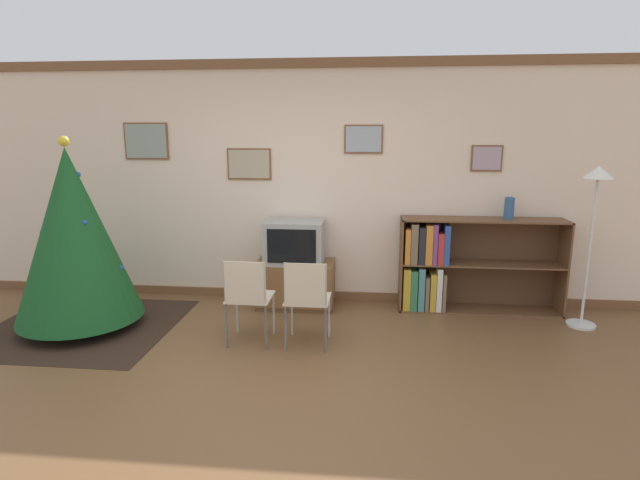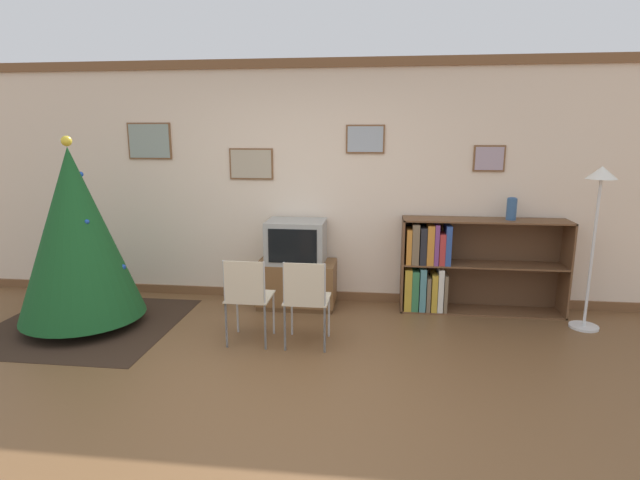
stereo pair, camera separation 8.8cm
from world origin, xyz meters
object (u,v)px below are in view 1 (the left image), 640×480
tv_console (295,284)px  bookshelf (449,265)px  folding_chair_left (248,296)px  standing_lamp (595,205)px  folding_chair_right (307,298)px  christmas_tree (74,235)px  vase (509,208)px  television (295,242)px

tv_console → bookshelf: bookshelf is taller
folding_chair_left → standing_lamp: size_ratio=0.51×
folding_chair_left → folding_chair_right: bearing=0.0°
folding_chair_left → standing_lamp: (3.24, 0.79, 0.77)m
christmas_tree → vase: bearing=11.9°
tv_console → bookshelf: (1.69, 0.07, 0.25)m
christmas_tree → folding_chair_left: (1.77, -0.25, -0.47)m
folding_chair_right → tv_console: bearing=103.9°
television → folding_chair_right: size_ratio=0.77×
tv_console → folding_chair_left: 1.14m
christmas_tree → standing_lamp: christmas_tree is taller
television → folding_chair_right: bearing=-76.0°
vase → standing_lamp: bearing=-28.2°
television → vase: vase is taller
vase → standing_lamp: (0.70, -0.37, 0.10)m
vase → standing_lamp: standing_lamp is taller
television → standing_lamp: bearing=-5.6°
folding_chair_left → standing_lamp: bearing=13.7°
folding_chair_left → television: bearing=76.0°
standing_lamp → christmas_tree: bearing=-173.9°
tv_console → folding_chair_right: folding_chair_right is taller
christmas_tree → tv_console: (2.04, 0.83, -0.69)m
tv_console → standing_lamp: (2.97, -0.29, 0.98)m
tv_console → standing_lamp: size_ratio=0.54×
vase → tv_console: bearing=-177.9°
standing_lamp → vase: bearing=151.8°
vase → television: bearing=-177.9°
bookshelf → vase: vase is taller
tv_console → bookshelf: bearing=2.4°
folding_chair_left → folding_chair_right: 0.54m
television → folding_chair_left: television is taller
television → standing_lamp: size_ratio=0.39×
folding_chair_left → bookshelf: bearing=30.5°
christmas_tree → bookshelf: (3.73, 0.90, -0.44)m
television → folding_chair_right: 1.15m
tv_console → standing_lamp: 3.14m
folding_chair_right → standing_lamp: size_ratio=0.51×
bookshelf → standing_lamp: (1.29, -0.36, 0.73)m
folding_chair_right → bookshelf: (1.42, 1.15, 0.03)m
vase → christmas_tree: bearing=-168.1°
tv_console → television: bearing=-90.0°
television → bookshelf: bearing=2.5°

